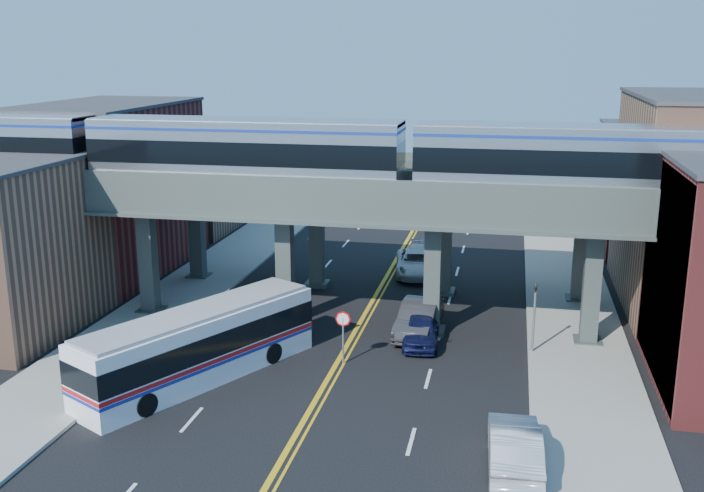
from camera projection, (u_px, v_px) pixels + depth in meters
The scene contains 19 objects.
ground at pixel (322, 388), 34.82m from camera, with size 120.00×120.00×0.00m, color black.
sidewalk_west at pixel (174, 301), 46.54m from camera, with size 5.00×70.00×0.16m, color gray.
sidewalk_east at pixel (575, 328), 42.04m from camera, with size 5.00×70.00×0.16m, color gray.
building_west_b at pixel (109, 189), 52.26m from camera, with size 8.00×14.00×11.00m, color maroon.
building_west_c at pixel (188, 180), 64.97m from camera, with size 8.00×10.00×8.00m, color #8E6049.
building_east_b at pixel (701, 204), 44.90m from camera, with size 8.00×14.00×12.00m, color #8E6049.
building_east_c at pixel (660, 190), 57.61m from camera, with size 8.00×10.00×9.00m, color maroon.
mural_panel at pixel (663, 280), 34.60m from camera, with size 0.10×9.50×9.50m, color teal.
elevated_viaduct_near at pixel (358, 210), 40.81m from camera, with size 52.00×3.60×7.40m.
elevated_viaduct_far at pixel (380, 187), 47.45m from camera, with size 52.00×3.60×7.40m.
transit_train at pixel (246, 151), 41.26m from camera, with size 51.20×3.21×3.75m.
stop_sign at pixel (343, 329), 37.17m from camera, with size 0.76×0.09×2.63m.
traffic_signal at pixel (534, 310), 38.15m from camera, with size 0.15×0.18×4.10m.
transit_bus at pixel (199, 346), 35.48m from camera, with size 8.10×11.96×3.12m.
car_lane_a at pixel (421, 330), 39.88m from camera, with size 1.78×4.42×1.50m, color #0F143A.
car_lane_b at pixel (419, 318), 41.22m from camera, with size 1.86×5.34×1.76m, color #2A292C.
car_lane_c at pixel (416, 263), 52.09m from camera, with size 2.55×5.54×1.54m, color silver.
car_lane_d at pixel (417, 259), 53.02m from camera, with size 2.20×5.40×1.57m, color silver.
car_parked_curb at pixel (515, 447), 28.02m from camera, with size 1.81×5.19×1.71m, color #B4B4B9.
Camera 1 is at (7.78, -31.24, 14.76)m, focal length 40.00 mm.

